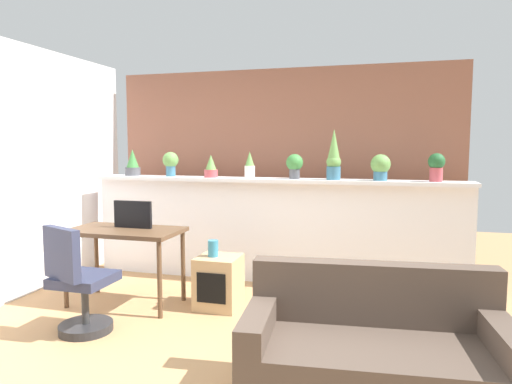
# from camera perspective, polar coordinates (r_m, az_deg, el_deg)

# --- Properties ---
(ground_plane) EXTENTS (12.00, 12.00, 0.00)m
(ground_plane) POSITION_cam_1_polar(r_m,az_deg,el_deg) (3.62, -6.34, -19.70)
(ground_plane) COLOR tan
(divider_wall) EXTENTS (4.29, 0.16, 1.15)m
(divider_wall) POSITION_cam_1_polar(r_m,az_deg,el_deg) (5.27, 1.80, -4.97)
(divider_wall) COLOR white
(divider_wall) RESTS_ON ground
(plant_shelf) EXTENTS (4.29, 0.34, 0.04)m
(plant_shelf) POSITION_cam_1_polar(r_m,az_deg,el_deg) (5.15, 1.71, 1.48)
(plant_shelf) COLOR white
(plant_shelf) RESTS_ON divider_wall
(brick_wall_behind) EXTENTS (4.29, 0.10, 2.50)m
(brick_wall_behind) POSITION_cam_1_polar(r_m,az_deg,el_deg) (5.77, 3.25, 2.70)
(brick_wall_behind) COLOR #935B47
(brick_wall_behind) RESTS_ON ground
(potted_plant_0) EXTENTS (0.18, 0.18, 0.32)m
(potted_plant_0) POSITION_cam_1_polar(r_m,az_deg,el_deg) (5.85, -15.06, 3.42)
(potted_plant_0) COLOR #4C4C51
(potted_plant_0) RESTS_ON plant_shelf
(potted_plant_1) EXTENTS (0.19, 0.19, 0.29)m
(potted_plant_1) POSITION_cam_1_polar(r_m,az_deg,el_deg) (5.59, -10.56, 3.68)
(potted_plant_1) COLOR #386B84
(potted_plant_1) RESTS_ON plant_shelf
(potted_plant_2) EXTENTS (0.16, 0.16, 0.26)m
(potted_plant_2) POSITION_cam_1_polar(r_m,az_deg,el_deg) (5.33, -5.62, 3.07)
(potted_plant_2) COLOR #B7474C
(potted_plant_2) RESTS_ON plant_shelf
(potted_plant_3) EXTENTS (0.12, 0.12, 0.30)m
(potted_plant_3) POSITION_cam_1_polar(r_m,az_deg,el_deg) (5.24, -0.79, 3.30)
(potted_plant_3) COLOR silver
(potted_plant_3) RESTS_ON plant_shelf
(potted_plant_4) EXTENTS (0.19, 0.19, 0.27)m
(potted_plant_4) POSITION_cam_1_polar(r_m,az_deg,el_deg) (5.09, 4.81, 3.41)
(potted_plant_4) COLOR #4C4C51
(potted_plant_4) RESTS_ON plant_shelf
(potted_plant_5) EXTENTS (0.16, 0.16, 0.54)m
(potted_plant_5) POSITION_cam_1_polar(r_m,az_deg,el_deg) (4.99, 9.63, 4.31)
(potted_plant_5) COLOR #386B84
(potted_plant_5) RESTS_ON plant_shelf
(potted_plant_6) EXTENTS (0.21, 0.21, 0.28)m
(potted_plant_6) POSITION_cam_1_polar(r_m,az_deg,el_deg) (4.99, 15.20, 3.10)
(potted_plant_6) COLOR #386B84
(potted_plant_6) RESTS_ON plant_shelf
(potted_plant_7) EXTENTS (0.17, 0.17, 0.29)m
(potted_plant_7) POSITION_cam_1_polar(r_m,az_deg,el_deg) (5.01, 21.48, 3.05)
(potted_plant_7) COLOR #B7474C
(potted_plant_7) RESTS_ON plant_shelf
(desk) EXTENTS (1.10, 0.60, 0.75)m
(desk) POSITION_cam_1_polar(r_m,az_deg,el_deg) (4.67, -16.00, -5.45)
(desk) COLOR brown
(desk) RESTS_ON ground
(tv_monitor) EXTENTS (0.40, 0.04, 0.27)m
(tv_monitor) POSITION_cam_1_polar(r_m,az_deg,el_deg) (4.68, -15.04, -2.70)
(tv_monitor) COLOR black
(tv_monitor) RESTS_ON desk
(office_chair) EXTENTS (0.51, 0.51, 0.91)m
(office_chair) POSITION_cam_1_polar(r_m,az_deg,el_deg) (4.13, -21.20, -11.05)
(office_chair) COLOR #262628
(office_chair) RESTS_ON ground
(side_cube_shelf) EXTENTS (0.40, 0.41, 0.50)m
(side_cube_shelf) POSITION_cam_1_polar(r_m,az_deg,el_deg) (4.51, -4.67, -11.10)
(side_cube_shelf) COLOR tan
(side_cube_shelf) RESTS_ON ground
(vase_on_shelf) EXTENTS (0.10, 0.10, 0.16)m
(vase_on_shelf) POSITION_cam_1_polar(r_m,az_deg,el_deg) (4.44, -5.35, -6.98)
(vase_on_shelf) COLOR teal
(vase_on_shelf) RESTS_ON side_cube_shelf
(couch) EXTENTS (1.63, 0.91, 0.80)m
(couch) POSITION_cam_1_polar(r_m,az_deg,el_deg) (3.03, 14.46, -19.24)
(couch) COLOR brown
(couch) RESTS_ON ground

